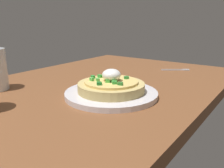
% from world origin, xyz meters
% --- Properties ---
extents(dining_table, '(1.22, 0.70, 0.03)m').
position_xyz_m(dining_table, '(0.00, 0.00, 0.02)').
color(dining_table, brown).
rests_on(dining_table, ground).
extents(plate, '(0.25, 0.25, 0.01)m').
position_xyz_m(plate, '(0.00, -0.11, 0.04)').
color(plate, silver).
rests_on(plate, dining_table).
extents(pizza, '(0.18, 0.18, 0.06)m').
position_xyz_m(pizza, '(0.00, -0.11, 0.06)').
color(pizza, tan).
rests_on(pizza, plate).
extents(fork, '(0.07, 0.10, 0.01)m').
position_xyz_m(fork, '(0.43, -0.14, 0.04)').
color(fork, '#B7B7BC').
rests_on(fork, dining_table).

